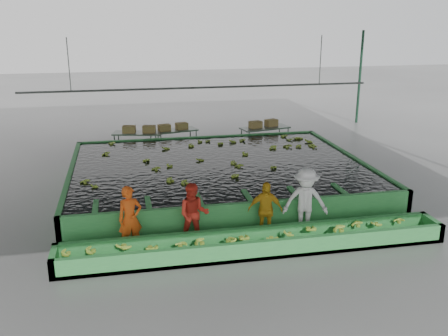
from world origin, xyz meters
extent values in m
plane|color=slate|center=(0.00, 0.00, 0.00)|extent=(80.00, 80.00, 0.00)
cube|color=gray|center=(0.00, 0.00, 5.00)|extent=(20.00, 22.00, 0.04)
cube|color=black|center=(0.00, 1.50, 0.85)|extent=(9.70, 7.70, 0.00)
cylinder|color=#59605B|center=(0.00, 5.00, 3.00)|extent=(0.08, 0.08, 14.00)
cylinder|color=#59605B|center=(-5.00, 5.00, 4.00)|extent=(0.04, 0.04, 2.00)
cylinder|color=#59605B|center=(5.00, 5.00, 4.00)|extent=(0.04, 0.04, 2.00)
imported|color=#D64A11|center=(-3.11, -2.80, 0.85)|extent=(0.70, 0.55, 1.70)
imported|color=red|center=(-1.49, -2.80, 0.83)|extent=(0.90, 0.75, 1.66)
imported|color=gold|center=(0.44, -2.80, 0.79)|extent=(0.99, 0.57, 1.58)
imported|color=silver|center=(1.57, -2.80, 0.95)|extent=(1.36, 0.97, 1.89)
camera|label=1|loc=(-3.15, -14.72, 5.80)|focal=40.00mm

